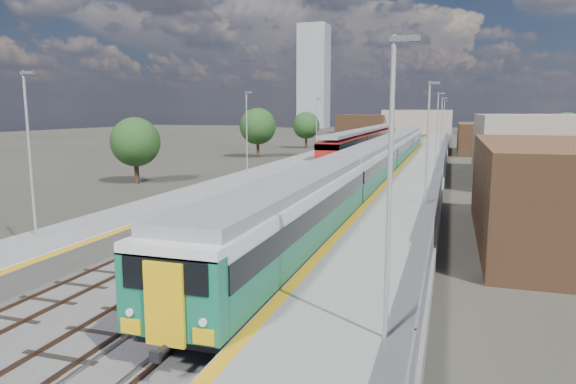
% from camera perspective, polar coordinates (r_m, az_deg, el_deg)
% --- Properties ---
extents(ground, '(320.00, 320.00, 0.00)m').
position_cam_1_polar(ground, '(61.46, 10.06, 2.56)').
color(ground, '#47443A').
rests_on(ground, ground).
extents(ballast_bed, '(10.50, 155.00, 0.06)m').
position_cam_1_polar(ballast_bed, '(64.24, 8.37, 2.91)').
color(ballast_bed, '#565451').
rests_on(ballast_bed, ground).
extents(tracks, '(8.96, 160.00, 0.17)m').
position_cam_1_polar(tracks, '(65.79, 9.12, 3.10)').
color(tracks, '#4C3323').
rests_on(tracks, ground).
extents(platform_right, '(4.70, 155.00, 8.52)m').
position_cam_1_polar(platform_right, '(63.42, 15.11, 3.07)').
color(platform_right, slate).
rests_on(platform_right, ground).
extents(platform_left, '(4.30, 155.00, 8.52)m').
position_cam_1_polar(platform_left, '(65.61, 2.50, 3.55)').
color(platform_left, slate).
rests_on(platform_left, ground).
extents(buildings, '(72.00, 185.50, 40.00)m').
position_cam_1_polar(buildings, '(151.48, 7.82, 10.43)').
color(buildings, brown).
rests_on(buildings, ground).
extents(green_train, '(2.94, 81.71, 3.23)m').
position_cam_1_polar(green_train, '(51.97, 10.41, 3.92)').
color(green_train, black).
rests_on(green_train, ground).
extents(red_train, '(2.95, 59.86, 3.73)m').
position_cam_1_polar(red_train, '(88.15, 8.84, 5.95)').
color(red_train, black).
rests_on(red_train, ground).
extents(tree_a, '(4.56, 4.56, 6.18)m').
position_cam_1_polar(tree_a, '(49.84, -16.60, 5.34)').
color(tree_a, '#382619').
rests_on(tree_a, ground).
extents(tree_b, '(5.30, 5.30, 7.18)m').
position_cam_1_polar(tree_b, '(75.20, -3.39, 7.30)').
color(tree_b, '#382619').
rests_on(tree_b, ground).
extents(tree_c, '(4.84, 4.84, 6.56)m').
position_cam_1_polar(tree_c, '(93.39, 2.04, 7.40)').
color(tree_c, '#382619').
rests_on(tree_c, ground).
extents(tree_d, '(4.87, 4.87, 6.60)m').
position_cam_1_polar(tree_d, '(83.03, 28.50, 6.13)').
color(tree_d, '#382619').
rests_on(tree_d, ground).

